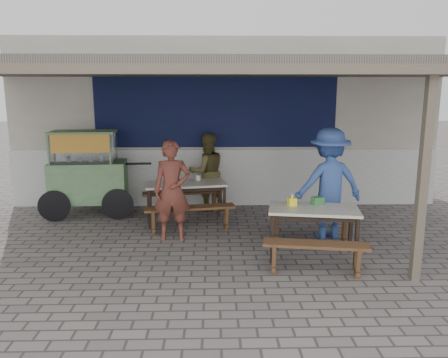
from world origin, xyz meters
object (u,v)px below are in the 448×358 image
at_px(donation_box, 318,201).
at_px(bench_left_street, 190,213).
at_px(bench_right_wall, 310,222).
at_px(condiment_jar, 198,178).
at_px(table_left, 186,187).
at_px(patron_right_table, 329,183).
at_px(patron_wall_side, 207,172).
at_px(condiment_bowl, 167,183).
at_px(bench_right_street, 315,251).
at_px(vendor_cart, 87,170).
at_px(table_right, 314,213).
at_px(tissue_box, 292,201).
at_px(patron_street_side, 172,190).
at_px(bench_left_wall, 183,197).

bearing_deg(donation_box, bench_left_street, 152.05).
bearing_deg(bench_right_wall, condiment_jar, 152.45).
xyz_separation_m(table_left, patron_right_table, (2.41, -0.88, 0.24)).
height_order(patron_wall_side, condiment_bowl, patron_wall_side).
distance_m(donation_box, condiment_bowl, 2.85).
bearing_deg(bench_right_street, condiment_bowl, 141.95).
bearing_deg(vendor_cart, patron_right_table, -23.22).
distance_m(bench_left_street, bench_right_street, 2.57).
bearing_deg(bench_left_street, table_right, -43.65).
bearing_deg(bench_right_street, patron_wall_side, 123.24).
height_order(vendor_cart, patron_right_table, patron_right_table).
relative_size(table_left, table_right, 1.14).
relative_size(table_left, tissue_box, 13.26).
bearing_deg(condiment_jar, bench_left_street, -98.37).
height_order(bench_left_street, condiment_jar, condiment_jar).
bearing_deg(table_left, bench_right_street, -63.14).
bearing_deg(bench_right_street, vendor_cart, 151.14).
distance_m(patron_street_side, patron_right_table, 2.57).
height_order(patron_wall_side, condiment_jar, patron_wall_side).
height_order(bench_left_street, bench_right_street, same).
relative_size(table_left, patron_street_side, 0.95).
relative_size(table_left, bench_left_street, 0.98).
xyz_separation_m(table_left, vendor_cart, (-1.94, 0.53, 0.23)).
relative_size(vendor_cart, patron_wall_side, 1.30).
height_order(patron_right_table, condiment_bowl, patron_right_table).
height_order(condiment_jar, condiment_bowl, condiment_jar).
bearing_deg(tissue_box, bench_left_street, 145.39).
relative_size(patron_street_side, condiment_bowl, 9.76).
relative_size(bench_right_wall, patron_right_table, 0.77).
xyz_separation_m(table_left, bench_right_wall, (2.07, -1.16, -0.34)).
distance_m(bench_left_street, table_right, 2.25).
bearing_deg(donation_box, table_right, -116.97).
distance_m(table_left, bench_left_street, 0.68).
bearing_deg(bench_left_wall, condiment_bowl, -119.66).
relative_size(bench_right_wall, patron_street_side, 0.86).
bearing_deg(bench_right_wall, table_right, -90.00).
bearing_deg(vendor_cart, patron_wall_side, 3.02).
bearing_deg(donation_box, bench_left_wall, 134.55).
relative_size(tissue_box, condiment_jar, 1.24).
bearing_deg(bench_left_wall, patron_wall_side, 20.65).
distance_m(table_left, vendor_cart, 2.02).
bearing_deg(condiment_jar, tissue_box, -52.59).
height_order(bench_left_street, table_right, table_right).
height_order(table_left, table_right, same).
bearing_deg(condiment_bowl, table_left, 12.26).
relative_size(bench_left_wall, donation_box, 9.29).
bearing_deg(patron_right_table, table_left, -30.16).
bearing_deg(vendor_cart, patron_street_side, -44.84).
height_order(bench_right_street, donation_box, donation_box).
bearing_deg(condiment_bowl, table_right, -37.11).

